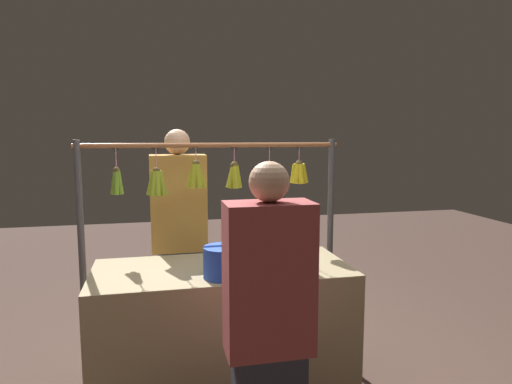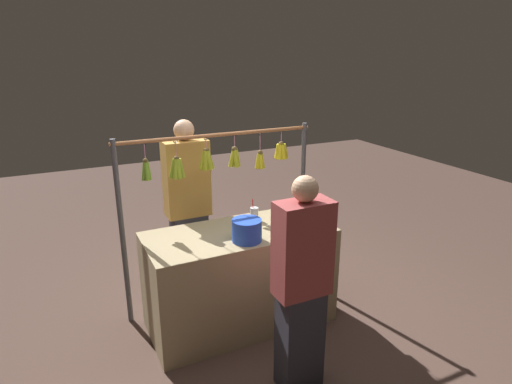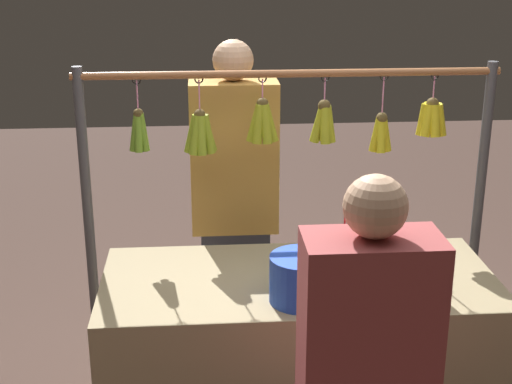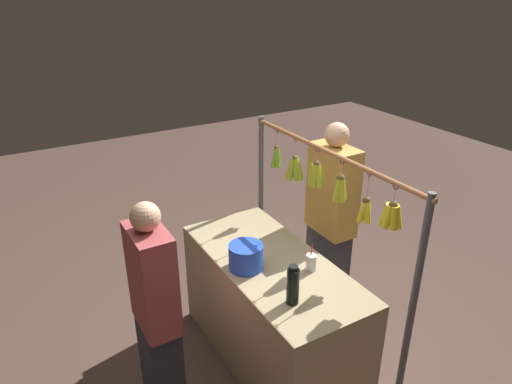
{
  "view_description": "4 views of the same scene",
  "coord_description": "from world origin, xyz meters",
  "px_view_note": "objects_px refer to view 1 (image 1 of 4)",
  "views": [
    {
      "loc": [
        0.38,
        2.63,
        1.65
      ],
      "look_at": [
        -0.21,
        0.0,
        1.31
      ],
      "focal_mm": 31.8,
      "sensor_mm": 36.0,
      "label": 1
    },
    {
      "loc": [
        1.3,
        3.01,
        2.28
      ],
      "look_at": [
        -0.15,
        0.0,
        1.17
      ],
      "focal_mm": 30.67,
      "sensor_mm": 36.0,
      "label": 2
    },
    {
      "loc": [
        0.36,
        2.59,
        2.1
      ],
      "look_at": [
        0.17,
        0.0,
        1.21
      ],
      "focal_mm": 51.89,
      "sensor_mm": 36.0,
      "label": 3
    },
    {
      "loc": [
        -2.27,
        1.46,
        2.61
      ],
      "look_at": [
        0.22,
        0.0,
        1.29
      ],
      "focal_mm": 32.41,
      "sensor_mm": 36.0,
      "label": 4
    }
  ],
  "objects_px": {
    "water_bottle": "(300,249)",
    "customer_person": "(269,345)",
    "vendor_person": "(180,245)",
    "blue_bucket": "(224,262)",
    "drink_cup": "(252,249)"
  },
  "relations": [
    {
      "from": "water_bottle",
      "to": "customer_person",
      "type": "xyz_separation_m",
      "value": [
        0.37,
        0.72,
        -0.22
      ]
    },
    {
      "from": "vendor_person",
      "to": "blue_bucket",
      "type": "bearing_deg",
      "value": 102.79
    },
    {
      "from": "blue_bucket",
      "to": "customer_person",
      "type": "relative_size",
      "value": 0.15
    },
    {
      "from": "drink_cup",
      "to": "customer_person",
      "type": "xyz_separation_m",
      "value": [
        0.15,
        1.03,
        -0.15
      ]
    },
    {
      "from": "water_bottle",
      "to": "blue_bucket",
      "type": "relative_size",
      "value": 1.12
    },
    {
      "from": "water_bottle",
      "to": "customer_person",
      "type": "height_order",
      "value": "customer_person"
    },
    {
      "from": "water_bottle",
      "to": "blue_bucket",
      "type": "xyz_separation_m",
      "value": [
        0.46,
        0.06,
        -0.04
      ]
    },
    {
      "from": "drink_cup",
      "to": "vendor_person",
      "type": "xyz_separation_m",
      "value": [
        0.44,
        -0.51,
        -0.08
      ]
    },
    {
      "from": "drink_cup",
      "to": "vendor_person",
      "type": "relative_size",
      "value": 0.11
    },
    {
      "from": "drink_cup",
      "to": "customer_person",
      "type": "relative_size",
      "value": 0.12
    },
    {
      "from": "drink_cup",
      "to": "water_bottle",
      "type": "bearing_deg",
      "value": 126.45
    },
    {
      "from": "blue_bucket",
      "to": "customer_person",
      "type": "distance_m",
      "value": 0.69
    },
    {
      "from": "water_bottle",
      "to": "drink_cup",
      "type": "height_order",
      "value": "water_bottle"
    },
    {
      "from": "blue_bucket",
      "to": "drink_cup",
      "type": "xyz_separation_m",
      "value": [
        -0.24,
        -0.36,
        -0.03
      ]
    },
    {
      "from": "customer_person",
      "to": "drink_cup",
      "type": "bearing_deg",
      "value": -98.13
    }
  ]
}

